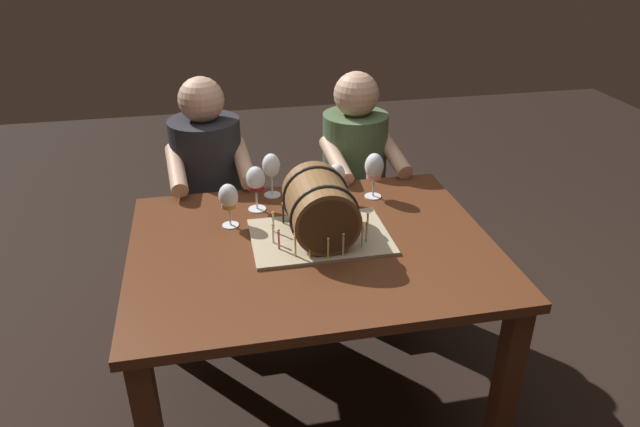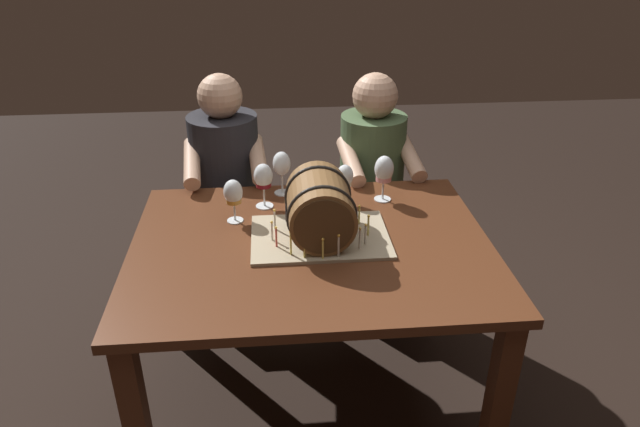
# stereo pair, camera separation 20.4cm
# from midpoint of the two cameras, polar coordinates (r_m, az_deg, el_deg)

# --- Properties ---
(ground_plane) EXTENTS (8.00, 8.00, 0.00)m
(ground_plane) POSITION_cam_midpoint_polar(r_m,az_deg,el_deg) (2.53, -3.07, -17.96)
(ground_plane) COLOR black
(dining_table) EXTENTS (1.27, 0.99, 0.76)m
(dining_table) POSITION_cam_midpoint_polar(r_m,az_deg,el_deg) (2.12, -3.50, -5.58)
(dining_table) COLOR #562D19
(dining_table) RESTS_ON ground
(barrel_cake) EXTENTS (0.49, 0.34, 0.25)m
(barrel_cake) POSITION_cam_midpoint_polar(r_m,az_deg,el_deg) (2.04, -2.87, 0.25)
(barrel_cake) COLOR tan
(barrel_cake) RESTS_ON dining_table
(wine_glass_red) EXTENTS (0.07, 0.07, 0.18)m
(wine_glass_red) POSITION_cam_midpoint_polar(r_m,az_deg,el_deg) (2.26, -8.90, 3.11)
(wine_glass_red) COLOR white
(wine_glass_red) RESTS_ON dining_table
(wine_glass_amber) EXTENTS (0.07, 0.07, 0.17)m
(wine_glass_amber) POSITION_cam_midpoint_polar(r_m,az_deg,el_deg) (2.16, -11.65, 1.39)
(wine_glass_amber) COLOR white
(wine_glass_amber) RESTS_ON dining_table
(wine_glass_rose) EXTENTS (0.08, 0.08, 0.19)m
(wine_glass_rose) POSITION_cam_midpoint_polar(r_m,az_deg,el_deg) (2.34, 2.84, 4.38)
(wine_glass_rose) COLOR white
(wine_glass_rose) RESTS_ON dining_table
(wine_glass_empty) EXTENTS (0.07, 0.07, 0.18)m
(wine_glass_empty) POSITION_cam_midpoint_polar(r_m,az_deg,el_deg) (2.36, -7.28, 4.52)
(wine_glass_empty) COLOR white
(wine_glass_empty) RESTS_ON dining_table
(wine_glass_white) EXTENTS (0.07, 0.07, 0.16)m
(wine_glass_white) POSITION_cam_midpoint_polar(r_m,az_deg,el_deg) (2.30, -0.92, 3.55)
(wine_glass_white) COLOR white
(wine_glass_white) RESTS_ON dining_table
(person_seated_left) EXTENTS (0.38, 0.47, 1.19)m
(person_seated_left) POSITION_cam_midpoint_polar(r_m,az_deg,el_deg) (2.79, -12.57, -0.19)
(person_seated_left) COLOR black
(person_seated_left) RESTS_ON ground
(person_seated_right) EXTENTS (0.37, 0.47, 1.17)m
(person_seated_right) POSITION_cam_midpoint_polar(r_m,az_deg,el_deg) (2.85, 1.24, 0.89)
(person_seated_right) COLOR #2A3A24
(person_seated_right) RESTS_ON ground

